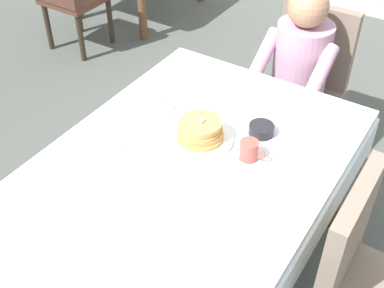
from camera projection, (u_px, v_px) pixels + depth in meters
ground_plane at (190, 270)px, 2.51m from camera, size 14.00×14.00×0.00m
dining_table_main at (190, 176)px, 2.10m from camera, size 1.12×1.52×0.74m
chair_diner at (305, 77)px, 2.91m from camera, size 0.44×0.45×0.93m
diner_person at (298, 68)px, 2.72m from camera, size 0.40×0.43×1.12m
chair_right_side at (365, 277)px, 1.86m from camera, size 0.45×0.44×0.93m
plate_breakfast at (200, 139)px, 2.13m from camera, size 0.28×0.28×0.02m
breakfast_stack at (200, 130)px, 2.10m from camera, size 0.20×0.20×0.10m
cup_coffee at (249, 150)px, 2.02m from camera, size 0.11×0.08×0.08m
bowl_butter at (261, 130)px, 2.16m from camera, size 0.11×0.11×0.04m
syrup_pitcher at (165, 105)px, 2.27m from camera, size 0.08×0.08×0.07m
fork_left_of_plate at (161, 128)px, 2.20m from camera, size 0.02×0.18×0.00m
knife_right_of_plate at (237, 159)px, 2.04m from camera, size 0.02×0.20×0.00m
spoon_near_edge at (156, 185)px, 1.92m from camera, size 0.15×0.06×0.00m
napkin_folded at (122, 131)px, 2.18m from camera, size 0.19×0.15×0.01m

